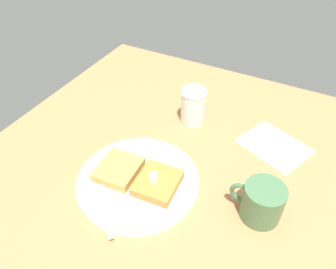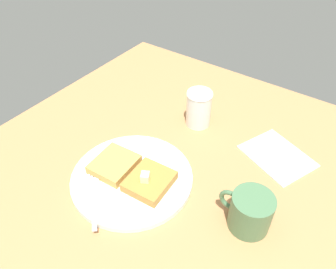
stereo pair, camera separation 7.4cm
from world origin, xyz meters
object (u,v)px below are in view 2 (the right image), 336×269
at_px(syrup_jar, 199,110).
at_px(coffee_mug, 250,212).
at_px(fork, 94,192).
at_px(plate, 132,178).
at_px(napkin, 277,156).

relative_size(syrup_jar, coffee_mug, 0.91).
height_order(fork, syrup_jar, syrup_jar).
distance_m(fork, syrup_jar, 0.33).
xyz_separation_m(plate, fork, (0.03, 0.08, 0.01)).
bearing_deg(napkin, syrup_jar, 0.38).
bearing_deg(fork, napkin, -128.83).
relative_size(plate, napkin, 1.75).
height_order(syrup_jar, napkin, syrup_jar).
bearing_deg(coffee_mug, fork, 23.06).
bearing_deg(coffee_mug, syrup_jar, -41.28).
relative_size(syrup_jar, napkin, 0.64).
bearing_deg(fork, syrup_jar, -98.48).
xyz_separation_m(syrup_jar, coffee_mug, (-0.23, 0.20, -0.00)).
distance_m(plate, fork, 0.08).
relative_size(fork, coffee_mug, 1.21).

